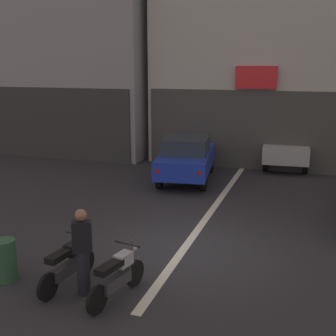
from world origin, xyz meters
TOP-DOWN VIEW (x-y plane):
  - ground_plane at (0.00, 0.00)m, footprint 120.00×120.00m
  - lane_centre_line at (0.00, 6.00)m, footprint 0.20×18.00m
  - car_blue_crossing_near at (-1.67, 5.94)m, footprint 2.31×4.30m
  - car_silver_down_street at (1.63, 9.71)m, footprint 2.00×4.20m
  - motorcycle_black_row_leftmost at (-1.64, -2.44)m, footprint 0.55×1.67m
  - motorcycle_silver_row_left_mid at (-0.52, -2.57)m, footprint 0.56×1.65m
  - person_by_motorcycles at (-1.20, -2.61)m, footprint 0.42×0.37m
  - trash_bin at (-2.93, -2.64)m, footprint 0.44×0.44m

SIDE VIEW (x-z plane):
  - ground_plane at x=0.00m, z-range 0.00..0.00m
  - lane_centre_line at x=0.00m, z-range 0.00..0.01m
  - trash_bin at x=-2.93m, z-range 0.00..0.85m
  - motorcycle_black_row_leftmost at x=-1.64m, z-range -0.03..0.95m
  - motorcycle_silver_row_left_mid at x=-0.52m, z-range -0.03..0.95m
  - person_by_motorcycles at x=-1.20m, z-range 0.02..1.69m
  - car_blue_crossing_near at x=-1.67m, z-range 0.07..1.71m
  - car_silver_down_street at x=1.63m, z-range 0.07..1.71m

